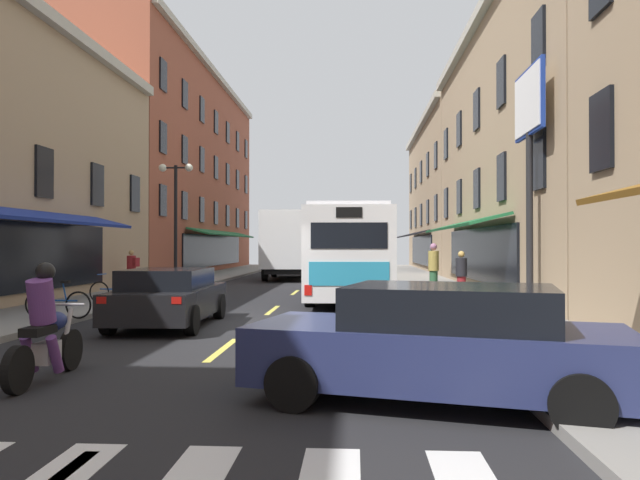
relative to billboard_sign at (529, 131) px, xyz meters
The scene contains 17 objects.
ground_plane 8.82m from the billboard_sign, 165.68° to the right, with size 34.80×80.00×0.10m, color black.
lane_centre_dashes 8.85m from the billboard_sign, 163.79° to the right, with size 0.14×73.90×0.01m.
sidewalk_left 13.95m from the billboard_sign, behind, with size 3.00×80.00×0.14m, color gray.
sidewalk_right 5.32m from the billboard_sign, 122.58° to the right, with size 3.00×80.00×0.14m, color gray.
billboard_sign is the anchor object (origin of this frame).
transit_bus 8.42m from the billboard_sign, 129.85° to the left, with size 2.90×12.29×3.14m.
box_truck 19.08m from the billboard_sign, 116.34° to the left, with size 2.62×7.39×3.72m.
sedan_near 26.97m from the billboard_sign, 107.65° to the left, with size 1.99×4.41×1.39m.
sedan_mid 10.35m from the billboard_sign, 112.57° to the right, with size 4.74×2.85×1.41m.
sedan_far 10.22m from the billboard_sign, 165.50° to the right, with size 2.09×4.29×1.35m.
motorcycle_rider 12.69m from the billboard_sign, 138.35° to the right, with size 0.62×2.07×1.66m.
bicycle_near 12.77m from the billboard_sign, 169.62° to the right, with size 1.71×0.48×0.91m.
bicycle_mid 12.80m from the billboard_sign, behind, with size 1.70×0.48×0.91m.
pedestrian_near 16.19m from the billboard_sign, 151.14° to the left, with size 0.52×0.41×1.57m.
pedestrian_mid 6.23m from the billboard_sign, 113.27° to the left, with size 0.36×0.36×1.83m.
pedestrian_far 5.27m from the billboard_sign, 110.72° to the left, with size 0.36×0.36×1.58m.
street_lamp_twin 14.53m from the billboard_sign, 146.67° to the left, with size 1.42×0.32×5.13m.
Camera 1 is at (2.40, -14.06, 1.89)m, focal length 32.90 mm.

